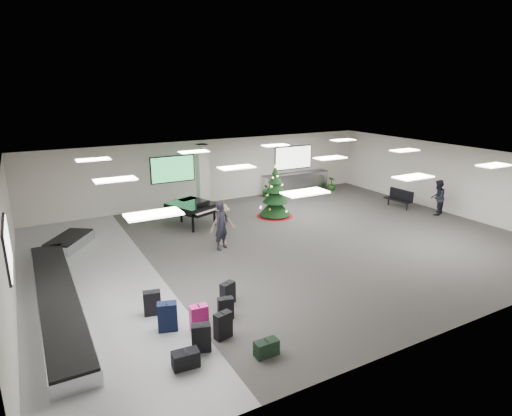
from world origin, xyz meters
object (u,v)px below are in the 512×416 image
service_counter (296,182)px  traveler_a (222,225)px  pink_suitcase (199,318)px  bench (400,197)px  christmas_tree (275,199)px  potted_plant_right (332,184)px  traveler_b (223,224)px  baggage_carousel (61,285)px  potted_plant_left (266,189)px  grand_piano (193,207)px  traveler_bench (438,197)px

service_counter → traveler_a: bearing=-140.8°
pink_suitcase → bench: size_ratio=0.49×
christmas_tree → potted_plant_right: 6.07m
christmas_tree → traveler_b: bearing=-149.5°
baggage_carousel → potted_plant_left: bearing=31.3°
grand_piano → bench: grand_piano is taller
christmas_tree → bench: bearing=-15.8°
christmas_tree → traveler_a: (-3.83, -2.52, 0.07)m
service_counter → christmas_tree: (-3.46, -3.42, 0.28)m
pink_suitcase → bench: (12.72, 5.52, 0.16)m
potted_plant_left → potted_plant_right: (4.02, -0.58, -0.03)m
potted_plant_left → potted_plant_right: 4.06m
traveler_a → potted_plant_left: 7.82m
service_counter → grand_piano: grand_piano is taller
bench → traveler_a: traveler_a is taller
potted_plant_right → pink_suitcase: bearing=-140.5°
baggage_carousel → pink_suitcase: 4.81m
traveler_bench → potted_plant_right: 6.26m
christmas_tree → potted_plant_right: size_ratio=3.11×
potted_plant_left → traveler_b: bearing=-133.0°
bench → traveler_a: size_ratio=0.80×
grand_piano → traveler_bench: bearing=-42.1°
traveler_a → traveler_bench: traveler_a is taller
pink_suitcase → traveler_bench: 13.84m
bench → potted_plant_left: bearing=130.1°
traveler_a → service_counter: bearing=11.1°
grand_piano → potted_plant_left: size_ratio=2.90×
bench → potted_plant_right: bearing=95.6°
grand_piano → christmas_tree: bearing=-29.5°
traveler_bench → potted_plant_right: size_ratio=2.11×
pink_suitcase → potted_plant_right: 15.60m
traveler_bench → baggage_carousel: bearing=-24.6°
potted_plant_right → potted_plant_left: bearing=171.7°
service_counter → traveler_a: 9.41m
potted_plant_left → potted_plant_right: bearing=-8.3°
traveler_bench → potted_plant_left: (-5.27, 6.70, -0.40)m
potted_plant_left → christmas_tree: bearing=-113.4°
traveler_a → traveler_b: bearing=32.2°
service_counter → pink_suitcase: size_ratio=5.80×
christmas_tree → traveler_a: christmas_tree is taller
baggage_carousel → traveler_bench: traveler_bench is taller
service_counter → christmas_tree: size_ratio=1.67×
baggage_carousel → potted_plant_right: 15.98m
traveler_a → potted_plant_left: bearing=19.7°
traveler_a → traveler_b: (0.23, 0.40, -0.11)m
baggage_carousel → traveler_b: size_ratio=6.16×
bench → traveler_bench: bearing=-74.8°
christmas_tree → potted_plant_right: christmas_tree is taller
traveler_a → potted_plant_left: (5.24, 5.78, -0.48)m
baggage_carousel → traveler_a: 5.65m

